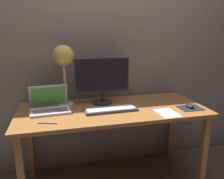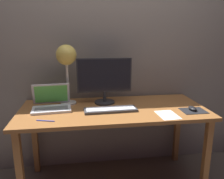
% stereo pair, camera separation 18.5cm
% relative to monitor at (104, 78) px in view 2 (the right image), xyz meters
% --- Properties ---
extents(back_wall, '(4.80, 0.06, 2.60)m').
position_rel_monitor_xyz_m(back_wall, '(0.06, 0.24, 0.32)').
color(back_wall, gray).
rests_on(back_wall, ground).
extents(desk, '(1.60, 0.70, 0.74)m').
position_rel_monitor_xyz_m(desk, '(0.06, -0.16, -0.32)').
color(desk, '#935B2D').
rests_on(desk, ground).
extents(monitor, '(0.49, 0.18, 0.42)m').
position_rel_monitor_xyz_m(monitor, '(0.00, 0.00, 0.00)').
color(monitor, '#28282B').
rests_on(monitor, desk).
extents(keyboard_main, '(0.44, 0.16, 0.03)m').
position_rel_monitor_xyz_m(keyboard_main, '(0.03, -0.23, -0.22)').
color(keyboard_main, '#38383A').
rests_on(keyboard_main, desk).
extents(laptop, '(0.34, 0.28, 0.21)m').
position_rel_monitor_xyz_m(laptop, '(-0.47, -0.08, -0.18)').
color(laptop, silver).
rests_on(laptop, desk).
extents(desk_lamp, '(0.18, 0.18, 0.54)m').
position_rel_monitor_xyz_m(desk_lamp, '(-0.33, 0.03, 0.18)').
color(desk_lamp, beige).
rests_on(desk_lamp, desk).
extents(mousepad, '(0.20, 0.16, 0.00)m').
position_rel_monitor_xyz_m(mousepad, '(0.71, -0.32, -0.23)').
color(mousepad, black).
rests_on(mousepad, desk).
extents(mouse, '(0.06, 0.10, 0.03)m').
position_rel_monitor_xyz_m(mouse, '(0.71, -0.31, -0.22)').
color(mouse, black).
rests_on(mouse, mousepad).
extents(paper_sheet_near_mouse, '(0.16, 0.22, 0.00)m').
position_rel_monitor_xyz_m(paper_sheet_near_mouse, '(0.46, -0.38, -0.24)').
color(paper_sheet_near_mouse, white).
rests_on(paper_sheet_near_mouse, desk).
extents(pen, '(0.14, 0.05, 0.01)m').
position_rel_monitor_xyz_m(pen, '(-0.48, -0.38, -0.23)').
color(pen, '#2633A5').
rests_on(pen, desk).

